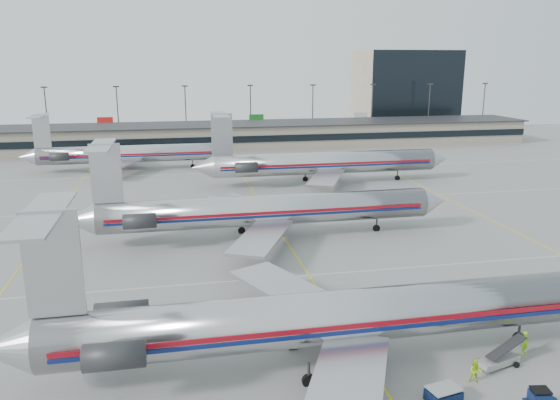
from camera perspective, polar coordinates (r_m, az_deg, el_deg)
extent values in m
plane|color=gray|center=(48.35, 6.05, -12.21)|extent=(260.00, 260.00, 0.00)
cube|color=silver|center=(57.11, 3.05, -7.86)|extent=(160.00, 0.15, 0.02)
cube|color=gray|center=(141.06, -5.87, 6.64)|extent=(160.00, 16.00, 6.00)
cube|color=black|center=(133.05, -5.53, 6.28)|extent=(160.00, 0.20, 1.60)
cube|color=#2D2D30|center=(140.69, -5.90, 7.89)|extent=(162.00, 17.00, 0.30)
cylinder|color=#38383D|center=(157.07, -23.17, 8.00)|extent=(0.30, 0.30, 15.00)
cube|color=#2D2D30|center=(156.57, -23.45, 10.76)|extent=(1.60, 0.40, 0.35)
cylinder|color=#38383D|center=(154.45, -16.57, 8.47)|extent=(0.30, 0.30, 15.00)
cube|color=#2D2D30|center=(153.95, -16.77, 11.28)|extent=(1.60, 0.40, 0.35)
cylinder|color=#38383D|center=(153.91, -9.81, 8.83)|extent=(0.30, 0.30, 15.00)
cube|color=#2D2D30|center=(153.40, -9.93, 11.65)|extent=(1.60, 0.40, 0.35)
cylinder|color=#38383D|center=(155.46, -3.09, 9.06)|extent=(0.30, 0.30, 15.00)
cube|color=#2D2D30|center=(154.96, -3.12, 11.86)|extent=(1.60, 0.40, 0.35)
cylinder|color=#38383D|center=(159.05, 3.43, 9.17)|extent=(0.30, 0.30, 15.00)
cube|color=#2D2D30|center=(158.57, 3.47, 11.91)|extent=(1.60, 0.40, 0.35)
cylinder|color=#38383D|center=(164.54, 9.58, 9.17)|extent=(0.30, 0.30, 15.00)
cube|color=#2D2D30|center=(164.07, 9.69, 11.82)|extent=(1.60, 0.40, 0.35)
cylinder|color=#38383D|center=(171.76, 15.27, 9.08)|extent=(0.30, 0.30, 15.00)
cube|color=#2D2D30|center=(171.30, 15.44, 11.61)|extent=(1.60, 0.40, 0.35)
cylinder|color=#38383D|center=(180.48, 20.46, 8.92)|extent=(0.30, 0.30, 15.00)
cube|color=#2D2D30|center=(180.05, 20.67, 11.32)|extent=(1.60, 0.40, 0.35)
cube|color=tan|center=(185.45, 12.87, 11.12)|extent=(30.00, 20.00, 25.00)
cylinder|color=#B9B9BE|center=(40.50, 6.55, -11.99)|extent=(41.58, 3.85, 3.85)
cone|color=#B4B4B9|center=(40.38, -26.80, -13.62)|extent=(3.74, 3.85, 3.85)
cube|color=maroon|center=(38.80, 7.45, -13.00)|extent=(39.50, 0.05, 0.36)
cube|color=#0C1955|center=(38.99, 7.43, -13.55)|extent=(39.50, 0.05, 0.29)
cube|color=#B4B4B9|center=(46.79, 1.30, -9.56)|extent=(9.67, 14.09, 0.33)
cube|color=#B4B4B9|center=(34.44, 6.91, -19.12)|extent=(9.67, 14.09, 0.33)
cube|color=#B4B4B9|center=(37.43, -22.66, -6.22)|extent=(3.53, 0.26, 7.07)
cube|color=#B4B4B9|center=(36.54, -23.63, -1.33)|extent=(2.49, 10.91, 0.19)
cylinder|color=#2D2D30|center=(41.54, -16.18, -11.32)|extent=(3.74, 1.77, 1.77)
cylinder|color=#2D2D30|center=(36.29, -16.91, -15.31)|extent=(3.74, 1.77, 1.77)
cylinder|color=#2D2D30|center=(47.90, 23.69, -12.54)|extent=(0.21, 0.21, 1.72)
cylinder|color=#2D2D30|center=(38.97, 3.02, -17.72)|extent=(0.21, 0.21, 1.72)
cylinder|color=#2D2D30|center=(43.16, 1.33, -14.30)|extent=(0.21, 0.21, 1.72)
cylinder|color=black|center=(48.12, 23.63, -13.07)|extent=(0.94, 0.31, 0.94)
cylinder|color=#B9B9BE|center=(67.77, -1.23, -1.06)|extent=(41.03, 3.80, 3.80)
cone|color=#B9B9BE|center=(74.78, 15.73, -0.14)|extent=(3.28, 3.80, 3.80)
cone|color=#B4B4B9|center=(67.68, -20.22, -1.98)|extent=(3.69, 3.80, 3.80)
cube|color=maroon|center=(65.92, -0.94, -1.36)|extent=(38.98, 0.05, 0.36)
cube|color=#0C1955|center=(66.04, -0.93, -1.71)|extent=(38.98, 0.05, 0.29)
cube|color=#B4B4B9|center=(74.59, -3.75, -0.48)|extent=(9.54, 13.91, 0.33)
cube|color=#B4B4B9|center=(60.95, -1.93, -3.84)|extent=(9.54, 13.91, 0.33)
cube|color=#B4B4B9|center=(65.99, -17.72, 2.64)|extent=(3.49, 0.26, 6.98)
cube|color=#B4B4B9|center=(65.49, -18.20, 5.44)|extent=(2.46, 10.77, 0.18)
cylinder|color=#2D2D30|center=(69.65, -14.23, -0.82)|extent=(3.69, 1.74, 1.74)
cylinder|color=#2D2D30|center=(64.02, -14.45, -2.16)|extent=(3.69, 1.74, 1.74)
cylinder|color=#2D2D30|center=(72.35, 10.06, -2.55)|extent=(0.21, 0.21, 1.69)
cylinder|color=#2D2D30|center=(65.78, -3.48, -4.06)|extent=(0.21, 0.21, 1.69)
cylinder|color=#2D2D30|center=(70.43, -4.04, -2.83)|extent=(0.21, 0.21, 1.69)
cylinder|color=black|center=(72.49, 10.05, -2.92)|extent=(0.92, 0.31, 0.92)
cylinder|color=#B9B9BE|center=(99.07, 4.85, 3.88)|extent=(40.60, 3.95, 3.95)
cone|color=#B9B9BE|center=(107.25, 16.25, 4.15)|extent=(3.42, 3.95, 3.95)
cone|color=#B4B4B9|center=(95.37, -8.11, 3.38)|extent=(3.85, 3.95, 3.95)
cube|color=maroon|center=(97.17, 5.17, 3.76)|extent=(38.57, 0.05, 0.37)
cube|color=#0C1955|center=(97.25, 5.17, 3.51)|extent=(38.57, 0.05, 0.30)
cube|color=#B4B4B9|center=(105.82, 2.60, 3.99)|extent=(9.94, 14.49, 0.34)
cube|color=#B4B4B9|center=(91.64, 4.84, 2.35)|extent=(9.94, 14.49, 0.34)
cube|color=#B4B4B9|center=(94.74, -6.09, 6.81)|extent=(3.63, 0.27, 7.27)
cube|color=#B4B4B9|center=(94.33, -6.34, 8.86)|extent=(2.56, 11.22, 0.19)
cylinder|color=#2D2D30|center=(98.94, -4.02, 4.07)|extent=(3.85, 1.82, 1.82)
cylinder|color=#2D2D30|center=(93.00, -3.53, 3.42)|extent=(3.85, 1.82, 1.82)
cylinder|color=#2D2D30|center=(104.29, 12.17, 2.53)|extent=(0.21, 0.21, 1.76)
cylinder|color=#2D2D30|center=(96.37, 3.40, 1.88)|extent=(0.21, 0.21, 1.76)
cylinder|color=#2D2D30|center=(101.22, 2.67, 2.49)|extent=(0.21, 0.21, 1.76)
cylinder|color=black|center=(104.39, 12.16, 2.26)|extent=(0.96, 0.32, 0.96)
cylinder|color=#B9B9BE|center=(115.29, -15.31, 4.67)|extent=(36.04, 3.51, 3.51)
cone|color=#B9B9BE|center=(115.57, -5.58, 5.13)|extent=(3.04, 3.51, 3.51)
cone|color=#B4B4B9|center=(118.33, -24.90, 4.09)|extent=(3.41, 3.51, 3.51)
cube|color=maroon|center=(113.53, -15.37, 4.60)|extent=(34.24, 0.05, 0.33)
cube|color=#0C1955|center=(113.59, -15.36, 4.41)|extent=(34.24, 0.05, 0.27)
cube|color=#B4B4B9|center=(122.13, -15.98, 4.69)|extent=(8.82, 12.86, 0.30)
cube|color=#B4B4B9|center=(109.08, -16.49, 3.57)|extent=(8.82, 12.86, 0.30)
cube|color=#B4B4B9|center=(116.97, -23.66, 6.59)|extent=(3.22, 0.24, 6.45)
cube|color=#B4B4B9|center=(116.73, -23.94, 8.05)|extent=(2.28, 9.96, 0.17)
cylinder|color=#2D2D30|center=(119.57, -21.62, 4.64)|extent=(3.41, 1.61, 1.61)
cylinder|color=#2D2D30|center=(114.32, -22.07, 4.20)|extent=(3.41, 1.61, 1.61)
cylinder|color=#2D2D30|center=(115.51, -9.12, 3.74)|extent=(0.19, 0.19, 1.56)
cylinder|color=#2D2D30|center=(113.73, -16.73, 3.15)|extent=(0.19, 0.19, 1.56)
cylinder|color=#2D2D30|center=(118.19, -16.54, 3.56)|extent=(0.19, 0.19, 1.56)
cylinder|color=black|center=(115.59, -9.11, 3.52)|extent=(0.85, 0.28, 0.85)
cube|color=black|center=(34.85, 4.87, -19.97)|extent=(1.56, 1.45, 0.09)
cube|color=#0B183E|center=(39.66, 25.50, -18.18)|extent=(1.31, 1.15, 0.87)
cube|color=black|center=(39.37, 25.59, -17.46)|extent=(1.25, 1.09, 0.08)
cube|color=#0B183E|center=(38.76, 16.71, -19.01)|extent=(2.33, 1.82, 0.77)
cube|color=gray|center=(38.47, 16.77, -18.32)|extent=(2.33, 1.82, 0.07)
cylinder|color=black|center=(39.75, 17.27, -18.84)|extent=(0.39, 0.15, 0.39)
cylinder|color=black|center=(39.11, 15.18, -19.28)|extent=(0.39, 0.15, 0.39)
cube|color=gray|center=(44.21, 21.84, -15.33)|extent=(3.45, 1.99, 0.45)
cube|color=#2D2D30|center=(44.01, 22.57, -14.02)|extent=(3.40, 1.66, 1.16)
cylinder|color=black|center=(45.26, 22.76, -14.97)|extent=(0.45, 0.14, 0.45)
cylinder|color=black|center=(44.56, 23.48, -15.53)|extent=(0.45, 0.14, 0.45)
cylinder|color=black|center=(44.07, 20.12, -15.53)|extent=(0.45, 0.14, 0.45)
cylinder|color=black|center=(43.35, 20.82, -16.13)|extent=(0.45, 0.14, 0.45)
imported|color=#7FCE13|center=(46.40, 24.26, -13.42)|extent=(0.80, 0.74, 1.84)
imported|color=#B2E915|center=(41.47, 19.75, -16.50)|extent=(1.03, 0.95, 1.71)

